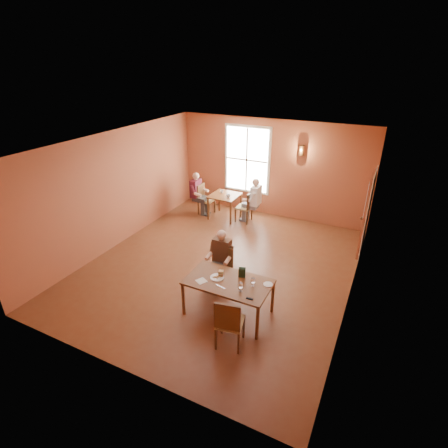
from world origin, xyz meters
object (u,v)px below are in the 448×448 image
at_px(main_table, 228,297).
at_px(chair_diner_maroon, 207,199).
at_px(diner_maroon, 206,194).
at_px(diner_main, 220,265).
at_px(diner_white, 245,201).
at_px(chair_empty, 230,321).
at_px(second_table, 225,206).
at_px(chair_diner_white, 244,207).
at_px(chair_diner_main, 220,270).

distance_m(main_table, chair_diner_maroon, 4.93).
bearing_deg(diner_maroon, diner_main, 33.01).
height_order(diner_main, diner_white, diner_white).
bearing_deg(diner_maroon, chair_empty, 33.10).
height_order(second_table, diner_white, diner_white).
bearing_deg(chair_diner_white, chair_diner_main, -164.90).
relative_size(chair_empty, diner_maroon, 0.77).
bearing_deg(diner_white, main_table, -161.14).
xyz_separation_m(main_table, diner_main, (-0.50, 0.62, 0.25)).
relative_size(chair_diner_main, diner_white, 0.71).
bearing_deg(chair_diner_white, diner_white, -90.00).
xyz_separation_m(chair_empty, second_table, (-2.46, 4.82, -0.13)).
xyz_separation_m(chair_empty, chair_diner_white, (-1.81, 4.82, -0.02)).
bearing_deg(diner_maroon, chair_diner_maroon, 90.00).
bearing_deg(chair_diner_maroon, chair_diner_main, 32.89).
height_order(second_table, chair_diner_maroon, chair_diner_maroon).
distance_m(chair_empty, diner_white, 5.14).
bearing_deg(chair_diner_maroon, diner_maroon, -90.00).
bearing_deg(main_table, diner_main, 128.88).
distance_m(diner_main, diner_white, 3.59).
bearing_deg(second_table, diner_white, 0.00).
distance_m(chair_empty, chair_diner_maroon, 5.74).
xyz_separation_m(chair_empty, diner_maroon, (-3.14, 4.82, 0.15)).
bearing_deg(chair_diner_main, chair_diner_maroon, -57.11).
distance_m(diner_main, chair_diner_white, 3.60).
relative_size(chair_diner_main, diner_maroon, 0.73).
distance_m(chair_diner_main, diner_main, 0.16).
distance_m(second_table, chair_diner_maroon, 0.66).
relative_size(diner_white, chair_diner_maroon, 1.38).
distance_m(second_table, chair_diner_white, 0.66).
relative_size(chair_diner_maroon, diner_maroon, 0.74).
bearing_deg(chair_diner_maroon, main_table, 33.67).
bearing_deg(diner_white, chair_empty, -159.71).
xyz_separation_m(diner_main, chair_diner_white, (-0.93, 3.48, -0.15)).
bearing_deg(diner_main, main_table, 128.88).
bearing_deg(chair_diner_main, diner_main, 90.00).
relative_size(diner_main, chair_diner_white, 1.31).
height_order(chair_empty, diner_white, diner_white).
height_order(chair_diner_main, diner_main, diner_main).
height_order(chair_diner_white, diner_maroon, diner_maroon).
relative_size(chair_diner_white, diner_white, 0.72).
height_order(diner_main, chair_empty, diner_main).
bearing_deg(diner_white, chair_diner_white, 90.00).
bearing_deg(diner_maroon, chair_diner_main, 33.24).
bearing_deg(diner_main, chair_empty, 123.32).
distance_m(diner_white, chair_diner_maroon, 1.34).
bearing_deg(chair_diner_maroon, chair_empty, 32.85).
height_order(chair_diner_main, chair_diner_white, chair_diner_white).
xyz_separation_m(chair_diner_white, chair_diner_maroon, (-1.30, 0.00, 0.00)).
height_order(chair_empty, second_table, chair_empty).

